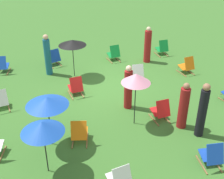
{
  "coord_description": "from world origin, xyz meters",
  "views": [
    {
      "loc": [
        3.0,
        10.48,
        5.99
      ],
      "look_at": [
        0.0,
        1.2,
        0.5
      ],
      "focal_mm": 47.52,
      "sensor_mm": 36.0,
      "label": 1
    }
  ],
  "objects_px": {
    "person_0": "(202,111)",
    "person_1": "(128,88)",
    "deckchair_4": "(114,54)",
    "person_4": "(48,56)",
    "deckchair_8": "(120,179)",
    "umbrella_1": "(72,43)",
    "deckchair_13": "(76,87)",
    "deckchair_0": "(2,65)",
    "deckchair_7": "(187,66)",
    "deckchair_3": "(162,48)",
    "deckchair_15": "(212,156)",
    "deckchair_6": "(54,58)",
    "deckchair_14": "(137,74)",
    "deckchair_5": "(1,101)",
    "person_3": "(148,46)",
    "deckchair_11": "(79,132)",
    "person_2": "(184,107)",
    "umbrella_2": "(42,127)",
    "umbrella_3": "(47,101)",
    "deckchair_9": "(161,111)",
    "umbrella_0": "(136,78)"
  },
  "relations": [
    {
      "from": "deckchair_0",
      "to": "deckchair_7",
      "type": "xyz_separation_m",
      "value": [
        -7.94,
        2.64,
        0.0
      ]
    },
    {
      "from": "deckchair_13",
      "to": "umbrella_3",
      "type": "distance_m",
      "value": 3.24
    },
    {
      "from": "deckchair_5",
      "to": "person_3",
      "type": "height_order",
      "value": "person_3"
    },
    {
      "from": "deckchair_11",
      "to": "deckchair_3",
      "type": "bearing_deg",
      "value": -118.68
    },
    {
      "from": "person_0",
      "to": "person_3",
      "type": "distance_m",
      "value": 5.91
    },
    {
      "from": "person_1",
      "to": "person_0",
      "type": "bearing_deg",
      "value": -146.85
    },
    {
      "from": "person_4",
      "to": "person_1",
      "type": "bearing_deg",
      "value": -52.99
    },
    {
      "from": "deckchair_8",
      "to": "deckchair_15",
      "type": "relative_size",
      "value": 1.0
    },
    {
      "from": "umbrella_1",
      "to": "person_2",
      "type": "distance_m",
      "value": 5.56
    },
    {
      "from": "deckchair_6",
      "to": "deckchair_14",
      "type": "relative_size",
      "value": 1.04
    },
    {
      "from": "deckchair_5",
      "to": "deckchair_7",
      "type": "height_order",
      "value": "same"
    },
    {
      "from": "deckchair_11",
      "to": "person_4",
      "type": "relative_size",
      "value": 0.46
    },
    {
      "from": "umbrella_1",
      "to": "umbrella_2",
      "type": "relative_size",
      "value": 1.02
    },
    {
      "from": "deckchair_13",
      "to": "deckchair_7",
      "type": "bearing_deg",
      "value": -179.92
    },
    {
      "from": "deckchair_9",
      "to": "deckchair_3",
      "type": "bearing_deg",
      "value": -119.78
    },
    {
      "from": "deckchair_4",
      "to": "person_4",
      "type": "distance_m",
      "value": 3.32
    },
    {
      "from": "deckchair_15",
      "to": "person_1",
      "type": "bearing_deg",
      "value": -63.82
    },
    {
      "from": "person_0",
      "to": "person_1",
      "type": "height_order",
      "value": "person_0"
    },
    {
      "from": "deckchair_9",
      "to": "person_1",
      "type": "height_order",
      "value": "person_1"
    },
    {
      "from": "deckchair_11",
      "to": "deckchair_14",
      "type": "height_order",
      "value": "same"
    },
    {
      "from": "deckchair_13",
      "to": "person_4",
      "type": "distance_m",
      "value": 2.44
    },
    {
      "from": "deckchair_4",
      "to": "person_2",
      "type": "height_order",
      "value": "person_2"
    },
    {
      "from": "deckchair_11",
      "to": "person_4",
      "type": "height_order",
      "value": "person_4"
    },
    {
      "from": "deckchair_6",
      "to": "deckchair_4",
      "type": "bearing_deg",
      "value": 154.97
    },
    {
      "from": "deckchair_6",
      "to": "deckchair_13",
      "type": "relative_size",
      "value": 1.04
    },
    {
      "from": "person_0",
      "to": "deckchair_5",
      "type": "bearing_deg",
      "value": -11.73
    },
    {
      "from": "deckchair_11",
      "to": "person_3",
      "type": "relative_size",
      "value": 0.49
    },
    {
      "from": "deckchair_3",
      "to": "person_1",
      "type": "relative_size",
      "value": 0.49
    },
    {
      "from": "deckchair_11",
      "to": "umbrella_3",
      "type": "bearing_deg",
      "value": 4.39
    },
    {
      "from": "deckchair_0",
      "to": "deckchair_7",
      "type": "bearing_deg",
      "value": 174.68
    },
    {
      "from": "deckchair_6",
      "to": "deckchair_14",
      "type": "height_order",
      "value": "same"
    },
    {
      "from": "deckchair_8",
      "to": "person_1",
      "type": "xyz_separation_m",
      "value": [
        -1.58,
        -3.62,
        0.44
      ]
    },
    {
      "from": "deckchair_7",
      "to": "umbrella_3",
      "type": "relative_size",
      "value": 0.5
    },
    {
      "from": "person_1",
      "to": "person_2",
      "type": "distance_m",
      "value": 2.12
    },
    {
      "from": "umbrella_3",
      "to": "umbrella_1",
      "type": "bearing_deg",
      "value": -110.06
    },
    {
      "from": "deckchair_4",
      "to": "person_1",
      "type": "relative_size",
      "value": 0.49
    },
    {
      "from": "deckchair_7",
      "to": "person_2",
      "type": "relative_size",
      "value": 0.5
    },
    {
      "from": "deckchair_5",
      "to": "deckchair_15",
      "type": "xyz_separation_m",
      "value": [
        -5.58,
        4.87,
        0.0
      ]
    },
    {
      "from": "deckchair_3",
      "to": "person_1",
      "type": "height_order",
      "value": "person_1"
    },
    {
      "from": "umbrella_2",
      "to": "umbrella_1",
      "type": "bearing_deg",
      "value": -108.7
    },
    {
      "from": "person_2",
      "to": "deckchair_13",
      "type": "bearing_deg",
      "value": 20.93
    },
    {
      "from": "deckchair_4",
      "to": "deckchair_0",
      "type": "bearing_deg",
      "value": -8.91
    },
    {
      "from": "deckchair_4",
      "to": "deckchair_11",
      "type": "relative_size",
      "value": 0.96
    },
    {
      "from": "deckchair_11",
      "to": "deckchair_6",
      "type": "bearing_deg",
      "value": -74.52
    },
    {
      "from": "umbrella_1",
      "to": "deckchair_13",
      "type": "bearing_deg",
      "value": 80.64
    },
    {
      "from": "umbrella_0",
      "to": "umbrella_1",
      "type": "relative_size",
      "value": 1.11
    },
    {
      "from": "deckchair_3",
      "to": "deckchair_14",
      "type": "bearing_deg",
      "value": 44.37
    },
    {
      "from": "deckchair_3",
      "to": "deckchair_15",
      "type": "bearing_deg",
      "value": 72.92
    },
    {
      "from": "person_1",
      "to": "deckchair_15",
      "type": "bearing_deg",
      "value": -164.85
    },
    {
      "from": "deckchair_13",
      "to": "person_0",
      "type": "bearing_deg",
      "value": 127.05
    }
  ]
}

